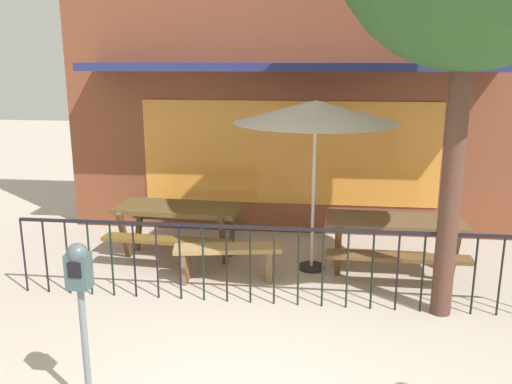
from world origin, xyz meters
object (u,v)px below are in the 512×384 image
at_px(picnic_table_right, 394,231).
at_px(patio_umbrella, 316,112).
at_px(patio_bench, 228,255).
at_px(parking_meter_far, 80,283).
at_px(picnic_table_left, 179,217).

bearing_deg(picnic_table_right, patio_umbrella, 178.61).
height_order(patio_umbrella, patio_bench, patio_umbrella).
bearing_deg(patio_umbrella, patio_bench, -153.63).
height_order(patio_umbrella, parking_meter_far, patio_umbrella).
relative_size(patio_umbrella, patio_bench, 1.63).
relative_size(picnic_table_right, parking_meter_far, 1.24).
bearing_deg(picnic_table_left, parking_meter_far, -87.61).
bearing_deg(picnic_table_left, patio_umbrella, -7.57).
distance_m(picnic_table_left, patio_bench, 1.20).
distance_m(patio_bench, parking_meter_far, 2.96).
height_order(picnic_table_left, patio_umbrella, patio_umbrella).
relative_size(picnic_table_left, patio_bench, 1.32).
bearing_deg(picnic_table_right, parking_meter_far, -131.40).
distance_m(picnic_table_left, picnic_table_right, 3.06).
relative_size(patio_umbrella, parking_meter_far, 1.59).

